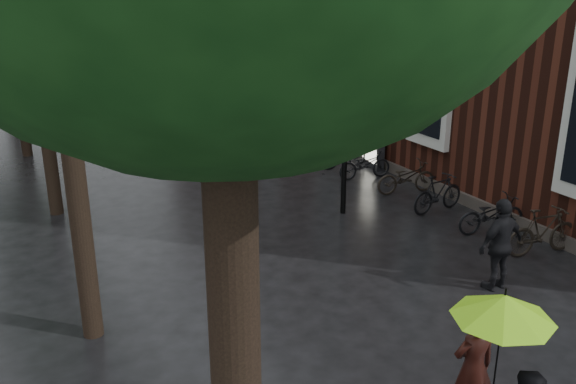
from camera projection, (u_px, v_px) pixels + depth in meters
person_burgundy at (473, 368)px, 7.61m from camera, size 0.64×0.47×1.63m
lime_umbrella at (504, 307)px, 6.64m from camera, size 1.15×1.15×1.68m
pedestrian_walking at (501, 244)px, 11.04m from camera, size 1.05×0.49×1.76m
parked_bicycles at (329, 145)px, 19.40m from camera, size 2.14×16.84×1.04m
ad_lightbox at (373, 140)px, 18.47m from camera, size 0.26×1.11×1.68m
lamp_post at (346, 98)px, 14.07m from camera, size 0.24×0.24×4.70m
cycle_sign at (72, 102)px, 18.36m from camera, size 0.16×0.54×2.96m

